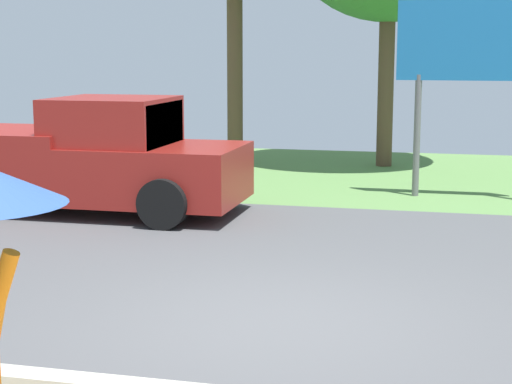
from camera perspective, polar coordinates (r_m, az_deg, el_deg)
ground_plane at (r=11.01m, az=4.67°, el=-4.32°), size 40.00×22.00×0.20m
pickup_truck at (r=13.77m, az=-11.61°, el=2.25°), size 5.20×2.28×1.88m
roadside_billboard at (r=15.11m, az=14.71°, el=9.17°), size 2.60×0.12×3.50m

